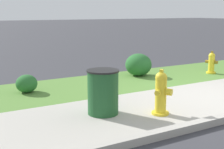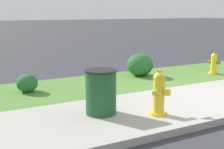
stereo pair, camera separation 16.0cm
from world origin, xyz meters
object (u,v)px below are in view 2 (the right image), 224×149
Objects in this scene: trash_bin at (101,92)px; shrub_bush_near_lamp at (140,65)px; fire_hydrant_far_end at (159,93)px; shrub_bush_far_verge at (27,83)px; fire_hydrant_by_grass_verge at (214,63)px.

trash_bin reaches higher than shrub_bush_near_lamp.
fire_hydrant_far_end is at bearing -31.65° from trash_bin.
fire_hydrant_far_end is 1.02× the size of trash_bin.
trash_bin is 3.50m from shrub_bush_near_lamp.
shrub_bush_far_verge is (-0.77, 2.19, -0.20)m from trash_bin.
trash_bin reaches higher than fire_hydrant_by_grass_verge.
shrub_bush_far_verge is at bearing -175.03° from shrub_bush_near_lamp.
fire_hydrant_far_end is 3.19m from shrub_bush_far_verge.
shrub_bush_near_lamp is (1.61, 3.01, -0.08)m from fire_hydrant_far_end.
trash_bin is at bearing -91.97° from fire_hydrant_by_grass_verge.
trash_bin is 1.67× the size of shrub_bush_far_verge.
trash_bin is at bearing -61.14° from fire_hydrant_far_end.
fire_hydrant_far_end is (-3.65, -2.21, 0.08)m from fire_hydrant_by_grass_verge.
shrub_bush_far_verge is (-3.25, -0.28, -0.11)m from shrub_bush_near_lamp.
fire_hydrant_by_grass_verge is 5.32m from shrub_bush_far_verge.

